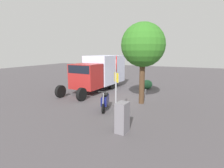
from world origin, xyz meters
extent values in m
plane|color=#4A4549|center=(0.00, 0.00, 0.00)|extent=(60.00, 60.00, 0.00)
cylinder|color=black|center=(-3.27, -4.04, 0.45)|extent=(0.91, 0.30, 0.90)
cylinder|color=black|center=(-3.16, -2.14, 0.45)|extent=(0.91, 0.30, 0.90)
cylinder|color=black|center=(1.08, -4.30, 0.45)|extent=(0.91, 0.30, 0.90)
cylinder|color=black|center=(1.19, -2.40, 0.45)|extent=(0.91, 0.30, 0.90)
cube|color=silver|center=(-3.62, -3.07, 1.69)|extent=(3.98, 2.42, 2.48)
cube|color=#A22221|center=(-0.69, -3.24, 1.40)|extent=(1.92, 2.20, 1.90)
cube|color=black|center=(-0.69, -3.24, 2.00)|extent=(1.93, 2.04, 0.60)
cylinder|color=black|center=(2.79, 0.08, 0.28)|extent=(0.56, 0.27, 0.56)
cylinder|color=black|center=(1.60, -0.31, 0.28)|extent=(0.56, 0.27, 0.56)
cube|color=navy|center=(2.14, -0.13, 0.56)|extent=(1.14, 0.65, 0.48)
cube|color=black|center=(2.05, -0.16, 0.83)|extent=(0.70, 0.47, 0.12)
cylinder|color=slate|center=(2.74, 0.06, 0.83)|extent=(0.29, 0.15, 0.69)
cylinder|color=black|center=(2.74, 0.06, 1.18)|extent=(0.21, 0.54, 0.04)
cylinder|color=#9E9EA3|center=(3.31, 1.05, 1.46)|extent=(0.08, 0.08, 2.92)
cylinder|color=red|center=(3.31, 1.07, 2.73)|extent=(0.71, 0.32, 0.76)
cube|color=yellow|center=(3.31, 1.07, 2.09)|extent=(0.33, 0.33, 0.44)
cylinder|color=#47301E|center=(0.05, 1.42, 1.37)|extent=(0.34, 0.34, 2.75)
sphere|color=#2F7120|center=(0.05, 1.42, 3.70)|extent=(2.72, 2.72, 2.72)
cube|color=slate|center=(4.48, 1.85, 0.64)|extent=(0.61, 0.48, 1.27)
torus|color=#B7B7BC|center=(-2.45, 1.06, 0.00)|extent=(0.85, 0.14, 0.85)
ellipsoid|color=#2D6D40|center=(-4.61, 0.61, 0.40)|extent=(1.17, 0.95, 0.80)
camera|label=1|loc=(11.00, 4.41, 3.30)|focal=28.79mm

